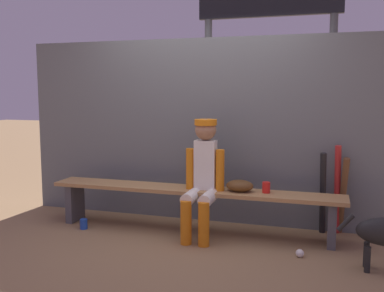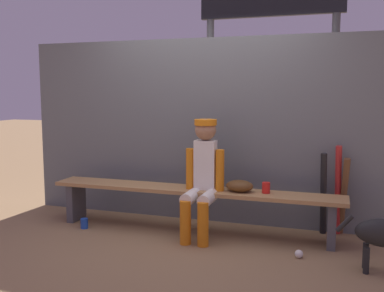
% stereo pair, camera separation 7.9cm
% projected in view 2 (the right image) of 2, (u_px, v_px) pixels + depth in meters
% --- Properties ---
extents(ground_plane, '(30.00, 30.00, 0.00)m').
position_uv_depth(ground_plane, '(192.00, 232.00, 4.71)').
color(ground_plane, olive).
extents(chainlink_fence, '(4.39, 0.03, 2.08)m').
position_uv_depth(chainlink_fence, '(205.00, 131.00, 5.02)').
color(chainlink_fence, '#595E63').
rests_on(chainlink_fence, ground_plane).
extents(dugout_bench, '(3.14, 0.36, 0.47)m').
position_uv_depth(dugout_bench, '(192.00, 197.00, 4.66)').
color(dugout_bench, '#AD7F4C').
rests_on(dugout_bench, ground_plane).
extents(player_seated, '(0.41, 0.55, 1.21)m').
position_uv_depth(player_seated, '(202.00, 174.00, 4.48)').
color(player_seated, silver).
rests_on(player_seated, ground_plane).
extents(baseball_glove, '(0.28, 0.20, 0.12)m').
position_uv_depth(baseball_glove, '(240.00, 186.00, 4.49)').
color(baseball_glove, '#593819').
rests_on(baseball_glove, dugout_bench).
extents(bat_aluminum_black, '(0.09, 0.17, 0.87)m').
position_uv_depth(bat_aluminum_black, '(323.00, 194.00, 4.57)').
color(bat_aluminum_black, black).
rests_on(bat_aluminum_black, ground_plane).
extents(bat_aluminum_red, '(0.09, 0.18, 0.95)m').
position_uv_depth(bat_aluminum_red, '(338.00, 190.00, 4.56)').
color(bat_aluminum_red, '#B22323').
rests_on(bat_aluminum_red, ground_plane).
extents(bat_wood_dark, '(0.11, 0.27, 0.83)m').
position_uv_depth(bat_wood_dark, '(344.00, 197.00, 4.53)').
color(bat_wood_dark, brown).
rests_on(bat_wood_dark, ground_plane).
extents(baseball, '(0.07, 0.07, 0.07)m').
position_uv_depth(baseball, '(299.00, 254.00, 3.97)').
color(baseball, white).
rests_on(baseball, ground_plane).
extents(cup_on_ground, '(0.08, 0.08, 0.11)m').
position_uv_depth(cup_on_ground, '(84.00, 223.00, 4.82)').
color(cup_on_ground, '#1E47AD').
rests_on(cup_on_ground, ground_plane).
extents(cup_on_bench, '(0.08, 0.08, 0.11)m').
position_uv_depth(cup_on_bench, '(266.00, 188.00, 4.42)').
color(cup_on_bench, red).
rests_on(cup_on_bench, dugout_bench).
extents(scoreboard, '(2.13, 0.27, 3.41)m').
position_uv_depth(scoreboard, '(276.00, 22.00, 5.69)').
color(scoreboard, '#3F3F42').
rests_on(scoreboard, ground_plane).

